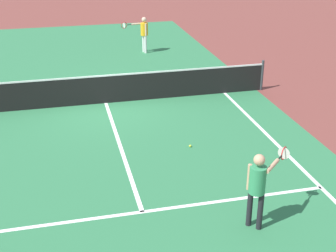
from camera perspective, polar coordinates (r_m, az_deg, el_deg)
ground_plane at (r=15.64m, az=-7.49°, el=2.75°), size 60.00×60.00×0.00m
court_surface_inbounds at (r=15.64m, az=-7.49°, el=2.76°), size 10.62×24.40×0.00m
line_sideline_right at (r=11.66m, az=16.82°, el=-5.95°), size 0.10×11.89×0.01m
line_service_near at (r=9.99m, az=-3.12°, el=-10.28°), size 8.22×0.10×0.01m
line_center_service at (r=12.73m, az=-5.80°, el=-2.31°), size 0.10×6.40×0.01m
net at (r=15.47m, az=-7.59°, el=4.45°), size 11.02×0.09×1.07m
player_near at (r=9.20m, az=10.78°, el=-6.71°), size 1.03×0.76×1.60m
player_far at (r=21.24m, az=-2.95°, el=11.37°), size 1.19×0.41×1.57m
tennis_ball_mid_court at (r=12.57m, az=2.69°, el=-2.41°), size 0.07×0.07×0.07m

